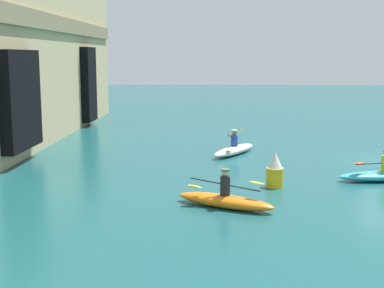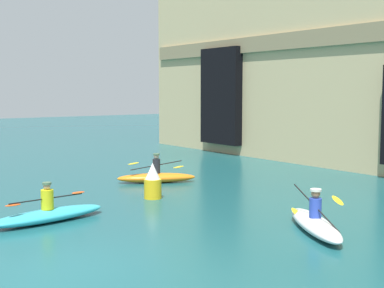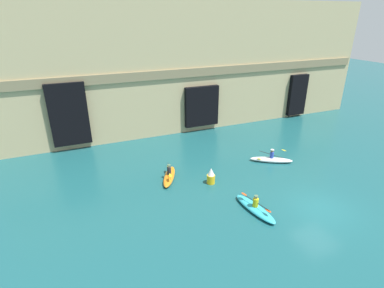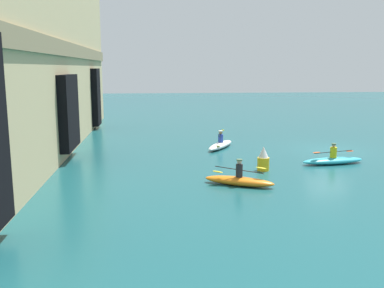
# 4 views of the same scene
# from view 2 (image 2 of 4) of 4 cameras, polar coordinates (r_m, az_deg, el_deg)

# --- Properties ---
(ground_plane) EXTENTS (120.00, 120.00, 0.00)m
(ground_plane) POSITION_cam_2_polar(r_m,az_deg,el_deg) (11.35, -14.81, -12.94)
(ground_plane) COLOR #195156
(kayak_orange) EXTENTS (2.03, 3.05, 1.15)m
(kayak_orange) POSITION_cam_2_polar(r_m,az_deg,el_deg) (20.99, -3.81, -3.51)
(kayak_orange) COLOR orange
(kayak_orange) RESTS_ON ground
(kayak_cyan) EXTENTS (1.28, 3.50, 1.10)m
(kayak_cyan) POSITION_cam_2_polar(r_m,az_deg,el_deg) (15.30, -15.14, -7.23)
(kayak_cyan) COLOR #33B2C6
(kayak_cyan) RESTS_ON ground
(kayak_white) EXTENTS (3.30, 2.36, 1.11)m
(kayak_white) POSITION_cam_2_polar(r_m,az_deg,el_deg) (14.12, 12.99, -8.21)
(kayak_white) COLOR white
(kayak_white) RESTS_ON ground
(marker_buoy) EXTENTS (0.58, 0.58, 1.20)m
(marker_buoy) POSITION_cam_2_polar(r_m,az_deg,el_deg) (17.90, -4.21, -4.07)
(marker_buoy) COLOR yellow
(marker_buoy) RESTS_ON ground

